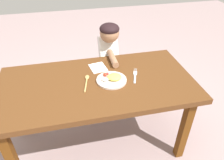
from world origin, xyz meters
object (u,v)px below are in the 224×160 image
plate (112,79)px  spoon (87,81)px  fork (135,76)px  person (108,65)px

plate → spoon: 0.19m
fork → person: size_ratio=0.20×
fork → person: (-0.12, 0.44, -0.15)m
person → fork: bearing=104.7°
fork → person: bearing=34.2°
plate → fork: bearing=6.2°
fork → spoon: (-0.37, 0.01, 0.00)m
fork → spoon: 0.37m
plate → person: person is taller
fork → spoon: bearing=108.1°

